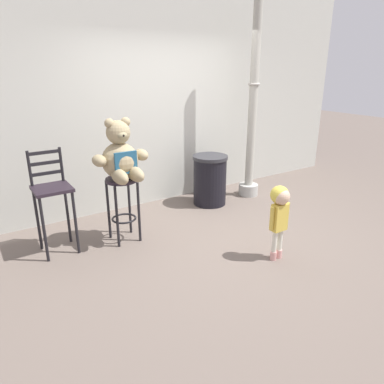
% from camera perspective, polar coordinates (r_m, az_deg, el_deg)
% --- Properties ---
extents(ground_plane, '(24.00, 24.00, 0.00)m').
position_cam_1_polar(ground_plane, '(4.54, 5.27, -7.23)').
color(ground_plane, '#6A5D54').
extents(building_wall, '(7.36, 0.30, 3.87)m').
position_cam_1_polar(building_wall, '(5.55, -6.03, 18.41)').
color(building_wall, beige).
rests_on(building_wall, ground_plane).
extents(bar_stool_with_teddy, '(0.37, 0.37, 0.79)m').
position_cam_1_polar(bar_stool_with_teddy, '(4.35, -10.94, -0.77)').
color(bar_stool_with_teddy, black).
rests_on(bar_stool_with_teddy, ground_plane).
extents(teddy_bear, '(0.65, 0.59, 0.70)m').
position_cam_1_polar(teddy_bear, '(4.17, -11.19, 5.45)').
color(teddy_bear, tan).
rests_on(teddy_bear, bar_stool_with_teddy).
extents(child_walking, '(0.27, 0.21, 0.85)m').
position_cam_1_polar(child_walking, '(3.92, 13.71, -2.33)').
color(child_walking, '#DA9A94').
rests_on(child_walking, ground_plane).
extents(trash_bin, '(0.53, 0.53, 0.76)m').
position_cam_1_polar(trash_bin, '(5.48, 2.84, 1.94)').
color(trash_bin, black).
rests_on(trash_bin, ground_plane).
extents(lamppost, '(0.31, 0.31, 3.05)m').
position_cam_1_polar(lamppost, '(5.75, 9.49, 11.16)').
color(lamppost, '#ADADA7').
rests_on(lamppost, ground_plane).
extents(bar_chair_empty, '(0.40, 0.40, 1.17)m').
position_cam_1_polar(bar_chair_empty, '(4.26, -21.25, -0.40)').
color(bar_chair_empty, black).
rests_on(bar_chair_empty, ground_plane).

